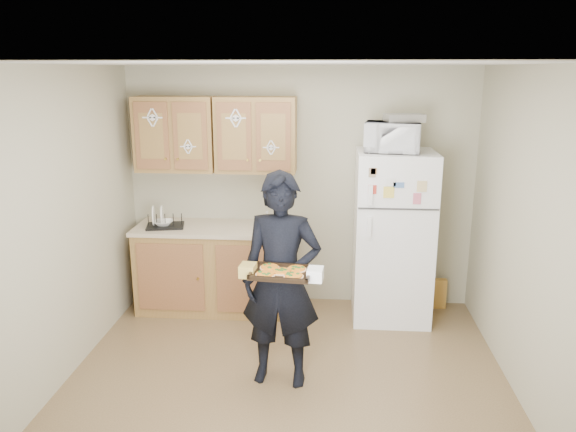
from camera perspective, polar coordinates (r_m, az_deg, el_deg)
The scene contains 24 objects.
floor at distance 4.69m, azimuth -0.23°, elevation -16.99°, with size 3.60×3.60×0.00m, color brown.
ceiling at distance 3.99m, azimuth -0.27°, elevation 15.22°, with size 3.60×3.60×0.00m, color beige.
wall_back at distance 5.91m, azimuth 1.20°, elevation 2.87°, with size 3.60×0.04×2.50m, color #ABA68B.
wall_front at distance 2.51m, azimuth -3.75°, elevation -14.26°, with size 3.60×0.04×2.50m, color #ABA68B.
wall_left at distance 4.67m, azimuth -22.84°, elevation -1.54°, with size 0.04×3.60×2.50m, color #ABA68B.
wall_right at distance 4.41m, azimuth 23.79°, elevation -2.57°, with size 0.04×3.60×2.50m, color #ABA68B.
refrigerator at distance 5.67m, azimuth 10.58°, elevation -2.06°, with size 0.75×0.70×1.70m, color white.
base_cabinet at distance 5.94m, azimuth -7.27°, elevation -5.42°, with size 1.60×0.60×0.86m, color olive.
countertop at distance 5.80m, azimuth -7.42°, elevation -1.25°, with size 1.64×0.64×0.04m, color beige.
upper_cab_left at distance 5.84m, azimuth -11.34°, elevation 8.16°, with size 0.80×0.33×0.75m, color olive.
upper_cab_right at distance 5.68m, azimuth -3.26°, elevation 8.24°, with size 0.80×0.33×0.75m, color olive.
cereal_box at distance 6.20m, azimuth 14.83°, elevation -7.60°, with size 0.20×0.07×0.32m, color gold.
person at distance 4.41m, azimuth -0.69°, elevation -6.58°, with size 0.63×0.41×1.72m, color black.
baking_tray at distance 4.07m, azimuth -0.69°, elevation -5.86°, with size 0.44×0.32×0.04m, color black.
pizza_front_left at distance 4.02m, azimuth -2.31°, elevation -5.90°, with size 0.15×0.15×0.02m, color orange.
pizza_front_right at distance 3.98m, azimuth 0.56°, elevation -6.08°, with size 0.15×0.15×0.02m, color orange.
pizza_back_left at distance 4.15m, azimuth -1.89°, elevation -5.21°, with size 0.15×0.15×0.02m, color orange.
pizza_back_right at distance 4.12m, azimuth 0.89°, elevation -5.38°, with size 0.15×0.15×0.02m, color orange.
pizza_center at distance 4.07m, azimuth -0.69°, elevation -5.64°, with size 0.15×0.15×0.02m, color orange.
microwave at distance 5.42m, azimuth 10.57°, elevation 7.88°, with size 0.51×0.35×0.28m, color white.
foil_pan at distance 5.44m, azimuth 11.72°, elevation 9.74°, with size 0.35×0.24×0.07m, color silver.
dish_rack at distance 5.85m, azimuth -12.38°, elevation -0.39°, with size 0.37×0.28×0.15m, color black.
bowl at distance 5.86m, azimuth -12.54°, elevation -0.68°, with size 0.20×0.20×0.05m, color white.
soap_bottle at distance 5.58m, azimuth -2.14°, elevation -0.51°, with size 0.09×0.09×0.20m, color white.
Camera 1 is at (0.33, -3.97, 2.47)m, focal length 35.00 mm.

